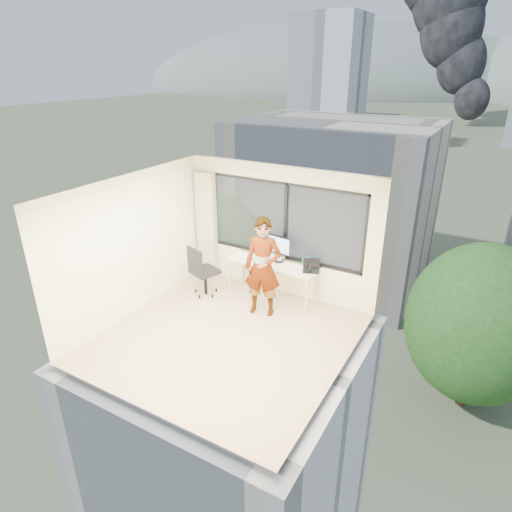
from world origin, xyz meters
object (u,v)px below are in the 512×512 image
Objects in this scene: desk at (272,280)px; chair at (205,270)px; game_console at (277,256)px; laptop at (311,266)px; person at (263,267)px; monitor at (279,248)px; handbag at (308,261)px.

chair is (-1.23, -0.57, 0.16)m from desk.
game_console is 0.96× the size of laptop.
person is 0.90m from game_console.
laptop is (2.03, 0.59, 0.31)m from chair.
chair is 3.40× the size of game_console.
game_console is 0.88m from laptop.
person is at bearing -71.42° from game_console.
game_console is at bearing 53.56° from chair.
desk is 5.69× the size of game_console.
person is (0.12, -0.62, 0.56)m from desk.
person reaches higher than laptop.
handbag is (0.59, 0.08, -0.17)m from monitor.
monitor reaches higher than laptop.
monitor is at bearing -39.26° from game_console.
game_console is (1.19, 0.82, 0.25)m from chair.
monitor is at bearing 80.01° from person.
desk is at bearing 86.92° from person.
chair reaches higher than desk.
chair reaches higher than laptop.
person is 3.47× the size of monitor.
handbag reaches higher than game_console.
chair is at bearing 163.80° from person.
laptop reaches higher than desk.
monitor is 0.76m from laptop.
person is 5.66× the size of laptop.
person is 0.94m from laptop.
monitor is 1.71× the size of game_console.
chair reaches higher than handbag.
desk is at bearing -159.45° from handbag.
chair is 1.41m from person.
chair is at bearing 175.14° from laptop.
laptop is (0.73, -0.11, -0.17)m from monitor.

